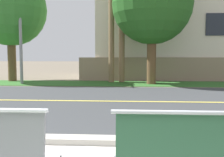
# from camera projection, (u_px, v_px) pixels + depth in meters

# --- Properties ---
(ground_plane) EXTENTS (140.00, 140.00, 0.00)m
(ground_plane) POSITION_uv_depth(u_px,v_px,m) (118.00, 95.00, 9.98)
(ground_plane) COLOR #665B4C
(curb_edge) EXTENTS (44.00, 0.30, 0.11)m
(curb_edge) POSITION_uv_depth(u_px,v_px,m) (103.00, 141.00, 4.36)
(curb_edge) COLOR #ADA89E
(curb_edge) RESTS_ON ground_plane
(street_asphalt) EXTENTS (52.00, 8.00, 0.01)m
(street_asphalt) POSITION_uv_depth(u_px,v_px,m) (116.00, 101.00, 8.49)
(street_asphalt) COLOR #383A3D
(street_asphalt) RESTS_ON ground_plane
(road_centre_line) EXTENTS (48.00, 0.14, 0.01)m
(road_centre_line) POSITION_uv_depth(u_px,v_px,m) (116.00, 101.00, 8.49)
(road_centre_line) COLOR #E0CC4C
(road_centre_line) RESTS_ON ground_plane
(far_verge_grass) EXTENTS (48.00, 2.80, 0.02)m
(far_verge_grass) POSITION_uv_depth(u_px,v_px,m) (121.00, 83.00, 14.09)
(far_verge_grass) COLOR #2D6026
(far_verge_grass) RESTS_ON ground_plane
(streetlamp) EXTENTS (0.24, 2.10, 6.91)m
(streetlamp) POSITION_uv_depth(u_px,v_px,m) (21.00, 9.00, 13.91)
(streetlamp) COLOR gray
(streetlamp) RESTS_ON ground_plane
(shade_tree_far_left) EXTENTS (4.15, 4.15, 6.85)m
(shade_tree_far_left) POSITION_uv_depth(u_px,v_px,m) (12.00, 4.00, 15.09)
(shade_tree_far_left) COLOR brown
(shade_tree_far_left) RESTS_ON ground_plane
(garden_wall) EXTENTS (13.00, 0.36, 1.40)m
(garden_wall) POSITION_uv_depth(u_px,v_px,m) (187.00, 69.00, 15.73)
(garden_wall) COLOR gray
(garden_wall) RESTS_ON ground_plane
(house_across_street) EXTENTS (10.59, 6.91, 6.66)m
(house_across_street) POSITION_uv_depth(u_px,v_px,m) (169.00, 30.00, 18.73)
(house_across_street) COLOR beige
(house_across_street) RESTS_ON ground_plane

